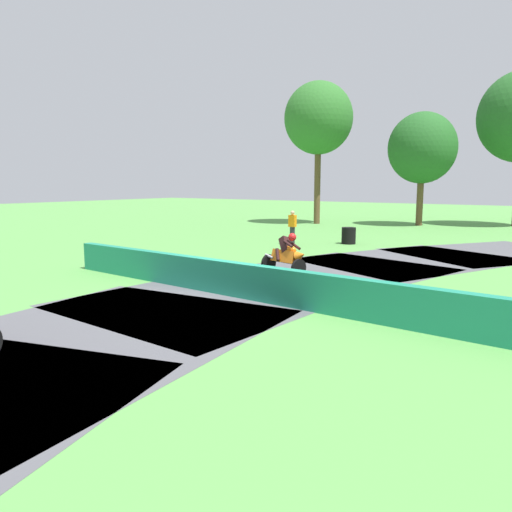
% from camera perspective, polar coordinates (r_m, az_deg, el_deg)
% --- Properties ---
extents(ground_plane, '(120.00, 120.00, 0.00)m').
position_cam_1_polar(ground_plane, '(13.54, -3.59, -4.32)').
color(ground_plane, '#569947').
extents(track_asphalt, '(12.11, 35.86, 0.01)m').
position_cam_1_polar(track_asphalt, '(12.55, 1.81, -5.31)').
color(track_asphalt, '#515156').
rests_on(track_asphalt, ground).
extents(safety_barrier, '(23.16, 2.01, 0.90)m').
position_cam_1_polar(safety_barrier, '(10.72, 17.59, -5.64)').
color(safety_barrier, '#1E8466').
rests_on(safety_barrier, ground).
extents(motorcycle_lead_orange, '(1.72, 1.09, 1.43)m').
position_cam_1_polar(motorcycle_lead_orange, '(16.27, 3.54, 0.12)').
color(motorcycle_lead_orange, black).
rests_on(motorcycle_lead_orange, ground).
extents(tire_stack_near, '(0.68, 0.68, 0.80)m').
position_cam_1_polar(tire_stack_near, '(24.78, 10.46, 2.28)').
color(tire_stack_near, black).
rests_on(tire_stack_near, ground).
extents(tire_stack_mid_a, '(0.69, 0.69, 0.40)m').
position_cam_1_polar(tire_stack_mid_a, '(17.31, -14.71, -1.11)').
color(tire_stack_mid_a, black).
rests_on(tire_stack_mid_a, ground).
extents(track_marshal, '(0.34, 0.24, 1.63)m').
position_cam_1_polar(track_marshal, '(24.07, 4.15, 3.22)').
color(track_marshal, '#232328').
rests_on(track_marshal, ground).
extents(tree_far_left, '(4.57, 4.57, 7.66)m').
position_cam_1_polar(tree_far_left, '(36.57, 18.34, 11.53)').
color(tree_far_left, brown).
rests_on(tree_far_left, ground).
extents(tree_far_right, '(4.80, 4.80, 9.94)m').
position_cam_1_polar(tree_far_right, '(36.76, 7.10, 15.20)').
color(tree_far_right, brown).
rests_on(tree_far_right, ground).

